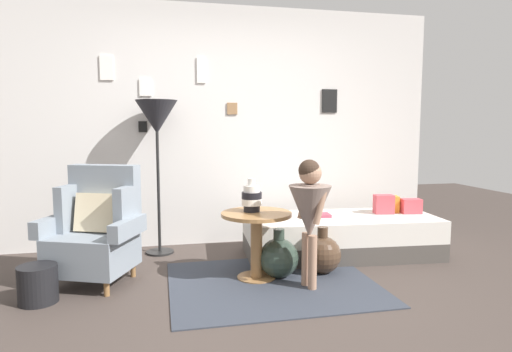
{
  "coord_description": "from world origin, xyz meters",
  "views": [
    {
      "loc": [
        -0.7,
        -2.93,
        1.29
      ],
      "look_at": [
        0.15,
        0.95,
        0.85
      ],
      "focal_mm": 30.91,
      "sensor_mm": 36.0,
      "label": 1
    }
  ],
  "objects_px": {
    "floor_lamp": "(157,122)",
    "book_on_daybed": "(319,215)",
    "person_child": "(310,208)",
    "magazine_basket": "(38,284)",
    "vase_striped": "(252,198)",
    "armchair": "(96,230)",
    "side_table": "(256,231)",
    "daybed": "(341,236)",
    "demijohn_far": "(322,254)",
    "demijohn_near": "(279,258)"
  },
  "relations": [
    {
      "from": "armchair",
      "to": "floor_lamp",
      "type": "height_order",
      "value": "floor_lamp"
    },
    {
      "from": "demijohn_far",
      "to": "person_child",
      "type": "bearing_deg",
      "value": -126.21
    },
    {
      "from": "floor_lamp",
      "to": "demijohn_far",
      "type": "bearing_deg",
      "value": -34.17
    },
    {
      "from": "floor_lamp",
      "to": "magazine_basket",
      "type": "relative_size",
      "value": 5.57
    },
    {
      "from": "side_table",
      "to": "magazine_basket",
      "type": "xyz_separation_m",
      "value": [
        -1.69,
        -0.16,
        -0.27
      ]
    },
    {
      "from": "person_child",
      "to": "vase_striped",
      "type": "bearing_deg",
      "value": 137.84
    },
    {
      "from": "daybed",
      "to": "book_on_daybed",
      "type": "xyz_separation_m",
      "value": [
        -0.23,
        0.03,
        0.22
      ]
    },
    {
      "from": "armchair",
      "to": "magazine_basket",
      "type": "distance_m",
      "value": 0.61
    },
    {
      "from": "demijohn_near",
      "to": "demijohn_far",
      "type": "height_order",
      "value": "demijohn_near"
    },
    {
      "from": "armchair",
      "to": "vase_striped",
      "type": "xyz_separation_m",
      "value": [
        1.29,
        -0.18,
        0.25
      ]
    },
    {
      "from": "vase_striped",
      "to": "demijohn_far",
      "type": "xyz_separation_m",
      "value": [
        0.63,
        -0.03,
        -0.52
      ]
    },
    {
      "from": "daybed",
      "to": "floor_lamp",
      "type": "bearing_deg",
      "value": 165.29
    },
    {
      "from": "side_table",
      "to": "floor_lamp",
      "type": "distance_m",
      "value": 1.57
    },
    {
      "from": "vase_striped",
      "to": "floor_lamp",
      "type": "relative_size",
      "value": 0.18
    },
    {
      "from": "magazine_basket",
      "to": "side_table",
      "type": "bearing_deg",
      "value": 5.46
    },
    {
      "from": "daybed",
      "to": "book_on_daybed",
      "type": "height_order",
      "value": "book_on_daybed"
    },
    {
      "from": "floor_lamp",
      "to": "side_table",
      "type": "bearing_deg",
      "value": -50.32
    },
    {
      "from": "armchair",
      "to": "vase_striped",
      "type": "relative_size",
      "value": 3.42
    },
    {
      "from": "person_child",
      "to": "armchair",
      "type": "bearing_deg",
      "value": 162.33
    },
    {
      "from": "daybed",
      "to": "person_child",
      "type": "bearing_deg",
      "value": -127.34
    },
    {
      "from": "daybed",
      "to": "demijohn_far",
      "type": "xyz_separation_m",
      "value": [
        -0.38,
        -0.49,
        -0.03
      ]
    },
    {
      "from": "vase_striped",
      "to": "floor_lamp",
      "type": "bearing_deg",
      "value": 130.1
    },
    {
      "from": "person_child",
      "to": "book_on_daybed",
      "type": "xyz_separation_m",
      "value": [
        0.39,
        0.84,
        -0.24
      ]
    },
    {
      "from": "vase_striped",
      "to": "demijohn_far",
      "type": "relative_size",
      "value": 0.68
    },
    {
      "from": "armchair",
      "to": "demijohn_far",
      "type": "xyz_separation_m",
      "value": [
        1.92,
        -0.21,
        -0.27
      ]
    },
    {
      "from": "armchair",
      "to": "demijohn_near",
      "type": "relative_size",
      "value": 2.28
    },
    {
      "from": "vase_striped",
      "to": "floor_lamp",
      "type": "distance_m",
      "value": 1.37
    },
    {
      "from": "side_table",
      "to": "person_child",
      "type": "height_order",
      "value": "person_child"
    },
    {
      "from": "side_table",
      "to": "book_on_daybed",
      "type": "distance_m",
      "value": 0.92
    },
    {
      "from": "side_table",
      "to": "armchair",
      "type": "bearing_deg",
      "value": 170.18
    },
    {
      "from": "vase_striped",
      "to": "armchair",
      "type": "bearing_deg",
      "value": 172.13
    },
    {
      "from": "armchair",
      "to": "book_on_daybed",
      "type": "distance_m",
      "value": 2.09
    },
    {
      "from": "daybed",
      "to": "person_child",
      "type": "distance_m",
      "value": 1.12
    },
    {
      "from": "vase_striped",
      "to": "magazine_basket",
      "type": "bearing_deg",
      "value": -172.73
    },
    {
      "from": "vase_striped",
      "to": "magazine_basket",
      "type": "relative_size",
      "value": 1.01
    },
    {
      "from": "side_table",
      "to": "person_child",
      "type": "distance_m",
      "value": 0.54
    },
    {
      "from": "armchair",
      "to": "side_table",
      "type": "distance_m",
      "value": 1.34
    },
    {
      "from": "book_on_daybed",
      "to": "magazine_basket",
      "type": "bearing_deg",
      "value": -164.23
    },
    {
      "from": "book_on_daybed",
      "to": "demijohn_far",
      "type": "bearing_deg",
      "value": -106.82
    },
    {
      "from": "floor_lamp",
      "to": "magazine_basket",
      "type": "distance_m",
      "value": 1.87
    },
    {
      "from": "book_on_daybed",
      "to": "demijohn_far",
      "type": "xyz_separation_m",
      "value": [
        -0.15,
        -0.51,
        -0.24
      ]
    },
    {
      "from": "vase_striped",
      "to": "book_on_daybed",
      "type": "bearing_deg",
      "value": 31.32
    },
    {
      "from": "floor_lamp",
      "to": "demijohn_far",
      "type": "height_order",
      "value": "floor_lamp"
    },
    {
      "from": "vase_striped",
      "to": "book_on_daybed",
      "type": "relative_size",
      "value": 1.29
    },
    {
      "from": "person_child",
      "to": "magazine_basket",
      "type": "xyz_separation_m",
      "value": [
        -2.05,
        0.15,
        -0.52
      ]
    },
    {
      "from": "side_table",
      "to": "demijohn_far",
      "type": "relative_size",
      "value": 1.43
    },
    {
      "from": "person_child",
      "to": "demijohn_near",
      "type": "xyz_separation_m",
      "value": [
        -0.17,
        0.3,
        -0.48
      ]
    },
    {
      "from": "floor_lamp",
      "to": "book_on_daybed",
      "type": "distance_m",
      "value": 1.87
    },
    {
      "from": "side_table",
      "to": "magazine_basket",
      "type": "bearing_deg",
      "value": -174.54
    },
    {
      "from": "side_table",
      "to": "person_child",
      "type": "bearing_deg",
      "value": -40.14
    }
  ]
}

